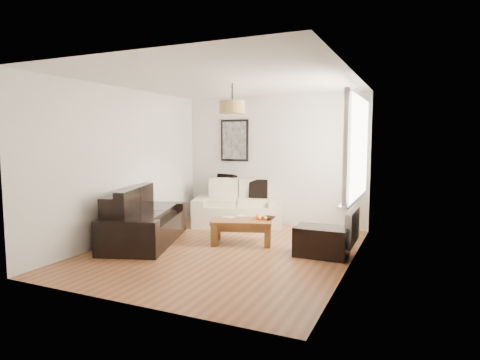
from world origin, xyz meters
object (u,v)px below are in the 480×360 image
at_px(ottoman, 322,242).
at_px(coffee_table, 242,232).
at_px(sofa_leather, 145,218).
at_px(loveseat_cream, 238,204).

bearing_deg(ottoman, coffee_table, 173.35).
bearing_deg(ottoman, sofa_leather, -171.75).
distance_m(sofa_leather, ottoman, 2.92).
height_order(loveseat_cream, sofa_leather, loveseat_cream).
xyz_separation_m(loveseat_cream, sofa_leather, (-0.86, -1.87, -0.01)).
xyz_separation_m(loveseat_cream, coffee_table, (0.65, -1.30, -0.23)).
xyz_separation_m(sofa_leather, coffee_table, (1.51, 0.58, -0.22)).
relative_size(sofa_leather, ottoman, 2.53).
relative_size(coffee_table, ottoman, 1.29).
bearing_deg(loveseat_cream, ottoman, -55.08).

